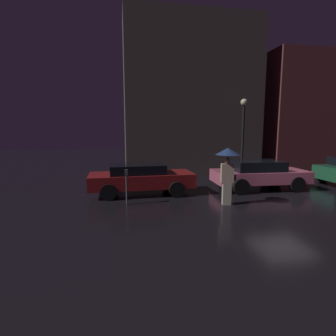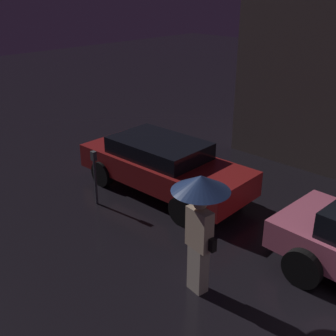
{
  "view_description": "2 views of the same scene",
  "coord_description": "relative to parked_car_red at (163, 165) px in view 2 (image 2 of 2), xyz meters",
  "views": [
    {
      "loc": [
        -7.01,
        -10.14,
        2.82
      ],
      "look_at": [
        -5.14,
        0.29,
        1.29
      ],
      "focal_mm": 28.0,
      "sensor_mm": 36.0,
      "label": 1
    },
    {
      "loc": [
        0.59,
        -5.55,
        4.88
      ],
      "look_at": [
        -5.02,
        0.28,
        1.31
      ],
      "focal_mm": 45.0,
      "sensor_mm": 36.0,
      "label": 2
    }
  ],
  "objects": [
    {
      "name": "pedestrian_with_umbrella",
      "position": [
        3.08,
        -2.29,
        0.88
      ],
      "size": [
        0.95,
        0.95,
        2.17
      ],
      "rotation": [
        0.0,
        0.0,
        -0.15
      ],
      "color": "beige",
      "rests_on": "ground"
    },
    {
      "name": "parking_meter",
      "position": [
        -0.66,
        -1.6,
        0.1
      ],
      "size": [
        0.12,
        0.1,
        1.35
      ],
      "color": "#4C5154",
      "rests_on": "ground"
    },
    {
      "name": "parked_car_red",
      "position": [
        0.0,
        0.0,
        0.0
      ],
      "size": [
        4.59,
        1.96,
        1.34
      ],
      "rotation": [
        0.0,
        0.0,
        0.03
      ],
      "color": "maroon",
      "rests_on": "ground"
    }
  ]
}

